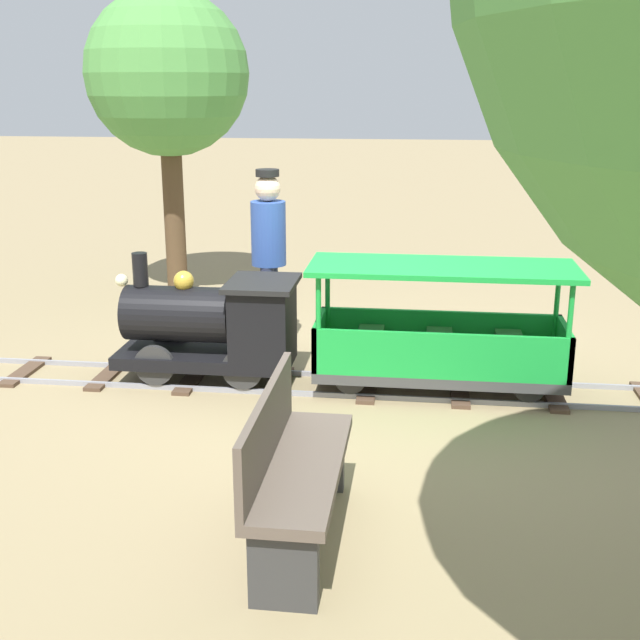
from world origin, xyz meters
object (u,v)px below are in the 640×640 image
at_px(passenger_car, 440,340).
at_px(oak_tree_far, 167,76).
at_px(locomotive, 214,324).
at_px(park_bench, 292,468).
at_px(conductor_person, 269,247).

height_order(passenger_car, oak_tree_far, oak_tree_far).
bearing_deg(locomotive, passenger_car, -90.00).
relative_size(locomotive, passenger_car, 0.72).
bearing_deg(passenger_car, park_bench, 160.63).
relative_size(park_bench, oak_tree_far, 0.40).
bearing_deg(park_bench, conductor_person, 12.69).
relative_size(passenger_car, conductor_person, 1.23).
distance_m(locomotive, conductor_person, 0.97).
height_order(conductor_person, park_bench, conductor_person).
bearing_deg(locomotive, oak_tree_far, 22.73).
bearing_deg(conductor_person, park_bench, -167.31).
distance_m(conductor_person, park_bench, 3.16).
height_order(conductor_person, oak_tree_far, oak_tree_far).
bearing_deg(conductor_person, oak_tree_far, 37.07).
height_order(locomotive, park_bench, locomotive).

